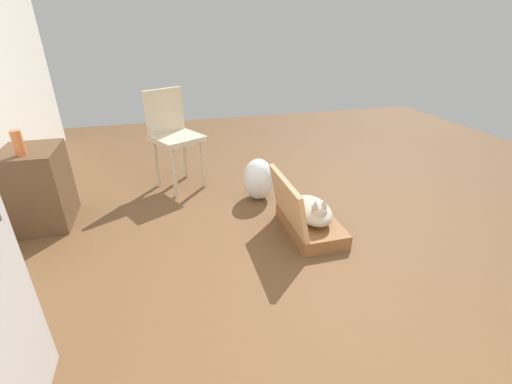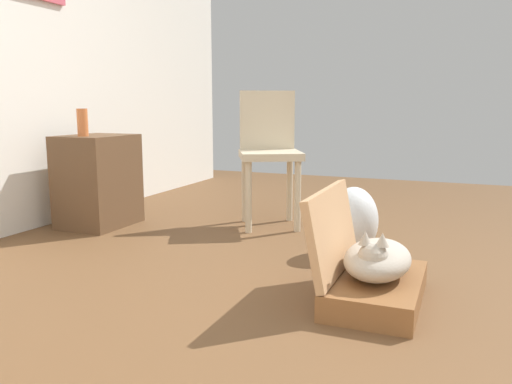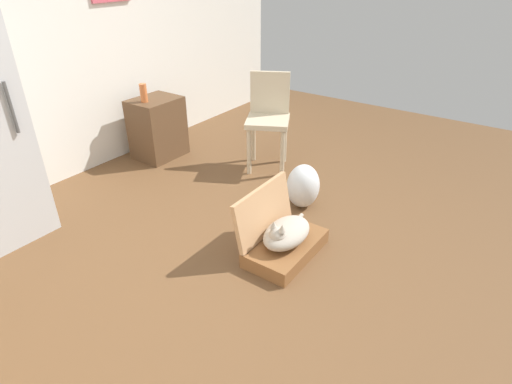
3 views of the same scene
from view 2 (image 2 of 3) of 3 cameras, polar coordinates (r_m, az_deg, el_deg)
The scene contains 8 objects.
ground_plane at distance 2.32m, azimuth 7.98°, elevation -11.70°, with size 7.68×7.68×0.00m, color brown.
suitcase_base at distance 2.31m, azimuth 13.24°, elevation -10.48°, with size 0.64×0.37×0.11m, color brown.
suitcase_lid at distance 2.28m, azimuth 8.58°, elevation -4.29°, with size 0.64×0.37×0.04m, color tan.
cat at distance 2.26m, azimuth 13.32°, elevation -7.25°, with size 0.52×0.28×0.23m.
plastic_bag_white at distance 2.95m, azimuth 10.77°, elevation -3.20°, with size 0.30×0.28×0.39m, color silver.
side_table at distance 3.75m, azimuth -17.18°, elevation 1.20°, with size 0.50×0.41×0.64m, color brown.
vase_tall at distance 3.62m, azimuth -18.75°, elevation 7.34°, with size 0.07×0.07×0.18m, color #CC6B38.
chair at distance 3.59m, azimuth 1.47°, elevation 4.69°, with size 0.56×0.56×0.94m.
Camera 2 is at (-2.10, -0.52, 0.84)m, focal length 35.94 mm.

